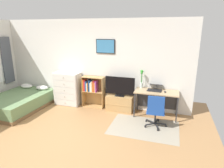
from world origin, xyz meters
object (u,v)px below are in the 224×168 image
at_px(bed, 19,102).
at_px(dresser, 68,89).
at_px(desk, 157,95).
at_px(bamboo_vase, 142,79).
at_px(bookshelf, 92,89).
at_px(laptop, 155,88).
at_px(computer_mouse, 165,92).
at_px(television, 120,87).
at_px(office_chair, 156,110).
at_px(tv_stand, 120,103).

xyz_separation_m(bed, dresser, (1.28, 0.79, 0.31)).
xyz_separation_m(desk, bamboo_vase, (-0.46, 0.12, 0.40)).
xyz_separation_m(dresser, bookshelf, (0.84, 0.06, 0.05)).
distance_m(laptop, computer_mouse, 0.33).
bearing_deg(bamboo_vase, laptop, -10.50).
relative_size(dresser, laptop, 2.40).
relative_size(computer_mouse, bamboo_vase, 0.20).
bearing_deg(laptop, television, -174.24).
bearing_deg(computer_mouse, dresser, 178.19).
height_order(desk, computer_mouse, computer_mouse).
bearing_deg(bed, television, 15.13).
distance_m(office_chair, computer_mouse, 0.75).
height_order(television, bamboo_vase, bamboo_vase).
relative_size(bed, laptop, 4.59).
height_order(bookshelf, television, television).
bearing_deg(laptop, tv_stand, -175.50).
xyz_separation_m(bookshelf, laptop, (1.93, -0.01, 0.23)).
bearing_deg(tv_stand, bamboo_vase, 9.97).
height_order(office_chair, bamboo_vase, bamboo_vase).
height_order(desk, bamboo_vase, bamboo_vase).
bearing_deg(bamboo_vase, office_chair, -59.61).
xyz_separation_m(dresser, laptop, (2.77, 0.05, 0.28)).
bearing_deg(television, office_chair, -33.60).
relative_size(bookshelf, bamboo_vase, 1.84).
height_order(bookshelf, office_chair, bookshelf).
bearing_deg(desk, office_chair, -86.01).
bearing_deg(office_chair, computer_mouse, 71.51).
bearing_deg(laptop, bed, -165.67).
height_order(television, laptop, television).
xyz_separation_m(television, computer_mouse, (1.30, -0.09, -0.00)).
xyz_separation_m(laptop, computer_mouse, (0.29, -0.15, -0.05)).
height_order(television, office_chair, television).
bearing_deg(bed, desk, 11.59).
bearing_deg(television, bamboo_vase, 11.98).
relative_size(dresser, bamboo_vase, 2.00).
bearing_deg(bed, bamboo_vase, 14.72).
bearing_deg(dresser, bookshelf, 4.19).
xyz_separation_m(bed, bamboo_vase, (3.65, 0.91, 0.78)).
xyz_separation_m(television, office_chair, (1.13, -0.75, -0.30)).
bearing_deg(desk, bamboo_vase, 165.60).
bearing_deg(office_chair, television, 142.68).
xyz_separation_m(tv_stand, laptop, (1.01, 0.03, 0.57)).
height_order(office_chair, computer_mouse, office_chair).
height_order(bed, tv_stand, bed).
bearing_deg(office_chair, laptop, 94.49).
xyz_separation_m(bed, bookshelf, (2.12, 0.85, 0.36)).
bearing_deg(television, desk, 0.59).
bearing_deg(tv_stand, computer_mouse, -4.89).
bearing_deg(bed, dresser, 32.41).
bearing_deg(desk, tv_stand, 179.40).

